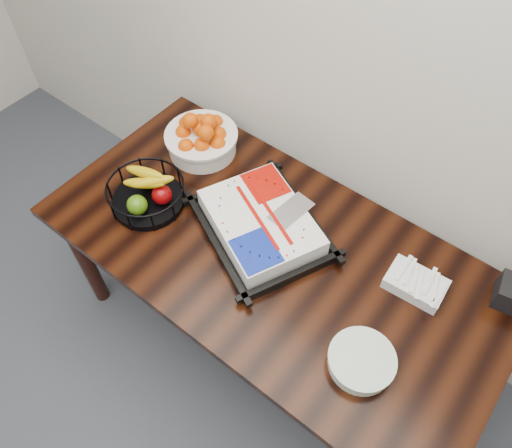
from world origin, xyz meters
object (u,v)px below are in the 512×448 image
Objects in this scene: cake_tray at (261,224)px; tangerine_bowl at (201,136)px; fruit_basket at (146,192)px; table at (272,263)px; plate_stack at (361,361)px.

cake_tray is 1.99× the size of tangerine_bowl.
cake_tray is at bearing 20.71° from fruit_basket.
table is 0.54m from plate_stack.
plate_stack is (1.04, -0.06, -0.04)m from fruit_basket.
cake_tray reaches higher than table.
plate_stack is (0.59, -0.23, -0.02)m from cake_tray.
cake_tray is at bearing 158.99° from plate_stack.
cake_tray is 2.86× the size of plate_stack.
table is 2.83× the size of cake_tray.
table is 0.58m from fruit_basket.
table is 5.64× the size of tangerine_bowl.
fruit_basket is at bearing -159.29° from cake_tray.
tangerine_bowl is 1.02× the size of fruit_basket.
table is at bearing -25.74° from cake_tray.
fruit_basket is 1.04m from plate_stack.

